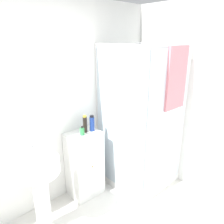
# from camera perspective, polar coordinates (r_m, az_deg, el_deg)

# --- Properties ---
(wall_back) EXTENTS (6.40, 0.06, 2.50)m
(wall_back) POSITION_cam_1_polar(r_m,az_deg,el_deg) (2.64, -18.33, 0.30)
(wall_back) COLOR white
(wall_back) RESTS_ON ground_plane
(shower_enclosure) EXTENTS (0.87, 0.90, 1.98)m
(shower_enclosure) POSITION_cam_1_polar(r_m,az_deg,el_deg) (3.16, 7.67, -9.24)
(shower_enclosure) COLOR white
(shower_enclosure) RESTS_ON ground_plane
(vanity_cabinet) EXTENTS (0.43, 0.35, 0.90)m
(vanity_cabinet) POSITION_cam_1_polar(r_m,az_deg,el_deg) (3.01, -7.17, -13.31)
(vanity_cabinet) COLOR white
(vanity_cabinet) RESTS_ON ground_plane
(sink) EXTENTS (0.44, 0.44, 1.03)m
(sink) POSITION_cam_1_polar(r_m,az_deg,el_deg) (2.48, -18.39, -16.83)
(sink) COLOR white
(sink) RESTS_ON ground_plane
(soap_dispenser) EXTENTS (0.06, 0.06, 0.12)m
(soap_dispenser) POSITION_cam_1_polar(r_m,az_deg,el_deg) (2.73, -7.82, -5.05)
(soap_dispenser) COLOR green
(soap_dispenser) RESTS_ON vanity_cabinet
(shampoo_bottle_tall_black) EXTENTS (0.05, 0.05, 0.23)m
(shampoo_bottle_tall_black) POSITION_cam_1_polar(r_m,az_deg,el_deg) (2.79, -7.06, -3.13)
(shampoo_bottle_tall_black) COLOR black
(shampoo_bottle_tall_black) RESTS_ON vanity_cabinet
(shampoo_bottle_blue) EXTENTS (0.06, 0.06, 0.21)m
(shampoo_bottle_blue) POSITION_cam_1_polar(r_m,az_deg,el_deg) (2.82, -5.25, -2.98)
(shampoo_bottle_blue) COLOR navy
(shampoo_bottle_blue) RESTS_ON vanity_cabinet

